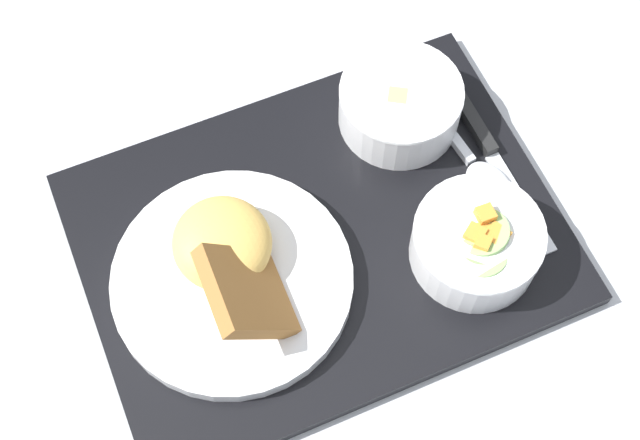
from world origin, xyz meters
TOP-DOWN VIEW (x-y plane):
  - ground_plane at (0.00, 0.00)m, footprint 4.00×4.00m
  - serving_tray at (0.00, 0.00)m, footprint 0.46×0.36m
  - bowl_salad at (-0.13, 0.06)m, footprint 0.12×0.12m
  - bowl_soup at (-0.11, -0.10)m, footprint 0.12×0.12m
  - plate_main at (0.09, 0.02)m, footprint 0.21×0.21m
  - knife at (-0.18, -0.05)m, footprint 0.04×0.19m
  - spoon at (-0.16, -0.02)m, footprint 0.06×0.16m

SIDE VIEW (x-z plane):
  - ground_plane at x=0.00m, z-range 0.00..0.00m
  - serving_tray at x=0.00m, z-range 0.00..0.02m
  - knife at x=-0.18m, z-range 0.01..0.03m
  - spoon at x=-0.16m, z-range 0.01..0.03m
  - plate_main at x=0.09m, z-range -0.01..0.07m
  - bowl_salad at x=-0.13m, z-range 0.01..0.07m
  - bowl_soup at x=-0.11m, z-range 0.02..0.07m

